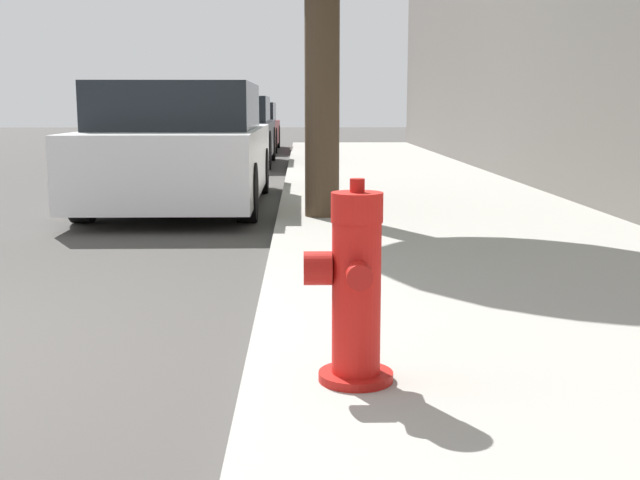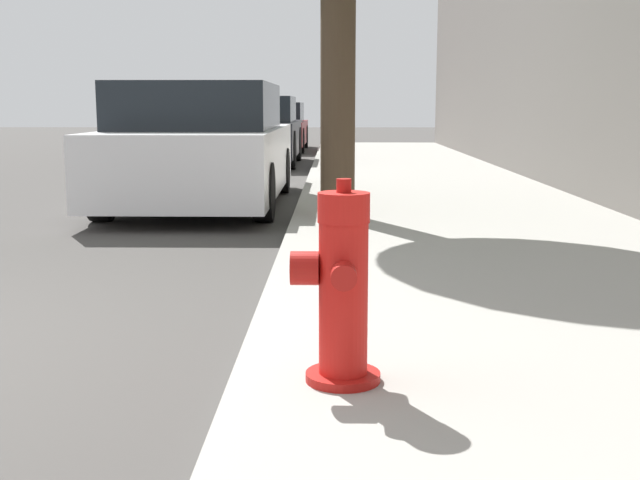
# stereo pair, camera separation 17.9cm
# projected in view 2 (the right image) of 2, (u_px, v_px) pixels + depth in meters

# --- Properties ---
(sidewalk_slab) EXTENTS (3.29, 40.00, 0.11)m
(sidewalk_slab) POSITION_uv_depth(u_px,v_px,m) (616.00, 368.00, 3.48)
(sidewalk_slab) COLOR #99968E
(sidewalk_slab) RESTS_ON ground_plane
(fire_hydrant) EXTENTS (0.35, 0.37, 0.80)m
(fire_hydrant) POSITION_uv_depth(u_px,v_px,m) (341.00, 290.00, 3.09)
(fire_hydrant) COLOR #A91511
(fire_hydrant) RESTS_ON sidewalk_slab
(parked_car_near) EXTENTS (1.87, 4.40, 1.43)m
(parked_car_near) POSITION_uv_depth(u_px,v_px,m) (203.00, 147.00, 9.44)
(parked_car_near) COLOR silver
(parked_car_near) RESTS_ON ground_plane
(parked_car_mid) EXTENTS (1.77, 3.82, 1.35)m
(parked_car_mid) POSITION_uv_depth(u_px,v_px,m) (254.00, 131.00, 15.93)
(parked_car_mid) COLOR black
(parked_car_mid) RESTS_ON ground_plane
(parked_car_far) EXTENTS (1.87, 4.19, 1.25)m
(parked_car_far) POSITION_uv_depth(u_px,v_px,m) (270.00, 127.00, 20.98)
(parked_car_far) COLOR maroon
(parked_car_far) RESTS_ON ground_plane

